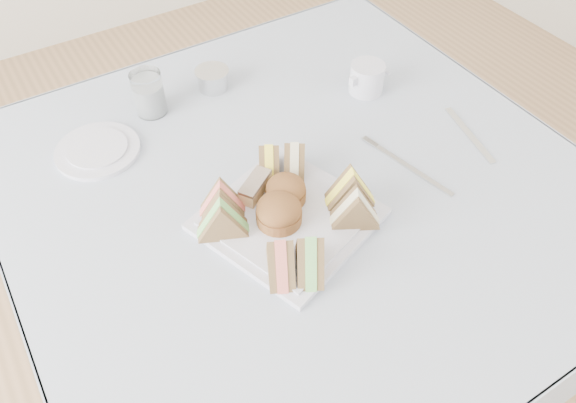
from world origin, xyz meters
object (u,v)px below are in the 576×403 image
serving_plate (288,219)px  water_glass (149,93)px  creamer_jug (367,78)px  table (297,294)px

serving_plate → water_glass: (-0.08, 0.40, 0.04)m
creamer_jug → serving_plate: bearing=-155.8°
table → water_glass: size_ratio=9.78×
table → serving_plate: size_ratio=3.54×
water_glass → creamer_jug: bearing=-22.8°
creamer_jug → table: bearing=-159.5°
serving_plate → creamer_jug: 0.41m
serving_plate → water_glass: 0.41m
water_glass → creamer_jug: (0.42, -0.18, -0.01)m
table → serving_plate: (-0.07, -0.07, 0.38)m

